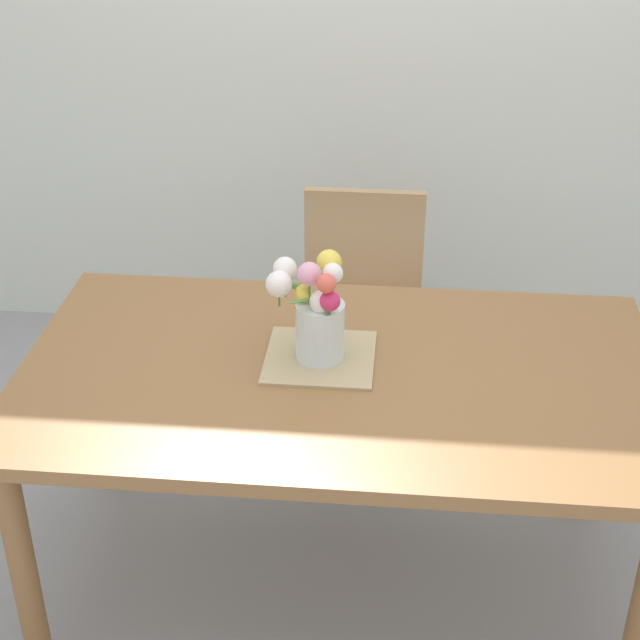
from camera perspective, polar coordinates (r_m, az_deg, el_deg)
ground_plane at (r=3.05m, az=1.01°, el=-15.16°), size 12.00×12.00×0.00m
back_wall at (r=3.84m, az=3.23°, el=18.31°), size 7.00×0.10×2.80m
dining_table at (r=2.62m, az=1.14°, el=-4.56°), size 1.71×0.98×0.77m
chair_far at (r=3.41m, az=2.44°, el=1.04°), size 0.42×0.42×0.90m
placemat at (r=2.62m, az=0.00°, el=-2.21°), size 0.29×0.29×0.01m
flower_vase at (r=2.55m, az=-0.25°, el=0.61°), size 0.21×0.21×0.28m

